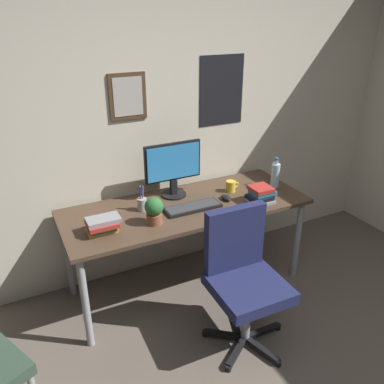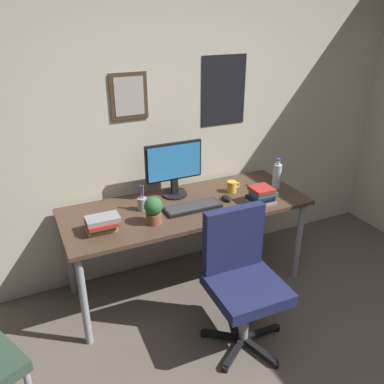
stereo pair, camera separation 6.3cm
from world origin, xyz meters
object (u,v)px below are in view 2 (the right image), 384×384
keyboard (193,207)px  pen_cup (142,203)px  monitor (174,167)px  water_bottle (277,176)px  computer_mouse (227,198)px  coffee_mug_near (232,187)px  book_stack_right (102,223)px  office_chair (241,273)px  potted_plant (153,209)px  book_stack_left (262,195)px

keyboard → pen_cup: (-0.34, 0.15, 0.04)m
keyboard → pen_cup: bearing=157.0°
monitor → pen_cup: monitor is taller
keyboard → water_bottle: water_bottle is taller
computer_mouse → coffee_mug_near: size_ratio=0.95×
coffee_mug_near → book_stack_right: bearing=-171.2°
office_chair → coffee_mug_near: 0.85m
office_chair → book_stack_right: size_ratio=4.28×
monitor → potted_plant: bearing=-130.2°
potted_plant → computer_mouse: bearing=9.0°
keyboard → coffee_mug_near: bearing=18.8°
keyboard → coffee_mug_near: coffee_mug_near is taller
coffee_mug_near → book_stack_right: 1.12m
pen_cup → book_stack_left: pen_cup is taller
coffee_mug_near → book_stack_left: size_ratio=0.58×
monitor → coffee_mug_near: 0.51m
monitor → keyboard: bearing=-83.7°
computer_mouse → potted_plant: size_ratio=0.56×
coffee_mug_near → book_stack_right: (-1.10, -0.17, 0.01)m
book_stack_left → pen_cup: bearing=162.4°
potted_plant → keyboard: bearing=13.0°
computer_mouse → pen_cup: (-0.64, 0.12, 0.04)m
computer_mouse → potted_plant: potted_plant is taller
book_stack_right → water_bottle: bearing=3.6°
office_chair → monitor: 0.99m
potted_plant → pen_cup: 0.23m
computer_mouse → keyboard: bearing=-175.6°
water_bottle → book_stack_right: 1.48m
book_stack_left → office_chair: bearing=-134.0°
book_stack_left → book_stack_right: 1.21m
keyboard → computer_mouse: 0.30m
monitor → book_stack_left: (0.55, -0.41, -0.18)m
computer_mouse → pen_cup: pen_cup is taller
coffee_mug_near → book_stack_left: (0.10, -0.27, 0.02)m
computer_mouse → water_bottle: size_ratio=0.44×
computer_mouse → water_bottle: bearing=4.7°
computer_mouse → coffee_mug_near: bearing=45.5°
keyboard → coffee_mug_near: size_ratio=3.73×
computer_mouse → book_stack_right: book_stack_right is taller
monitor → book_stack_right: monitor is taller
computer_mouse → pen_cup: size_ratio=0.55×
pen_cup → book_stack_left: (0.86, -0.27, 0.01)m
book_stack_right → coffee_mug_near: bearing=8.8°
potted_plant → book_stack_right: size_ratio=0.88×
potted_plant → book_stack_left: potted_plant is taller
office_chair → potted_plant: bearing=128.7°
pen_cup → book_stack_right: 0.38m
water_bottle → coffee_mug_near: size_ratio=2.19×
office_chair → coffee_mug_near: bearing=64.9°
office_chair → pen_cup: size_ratio=4.75×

